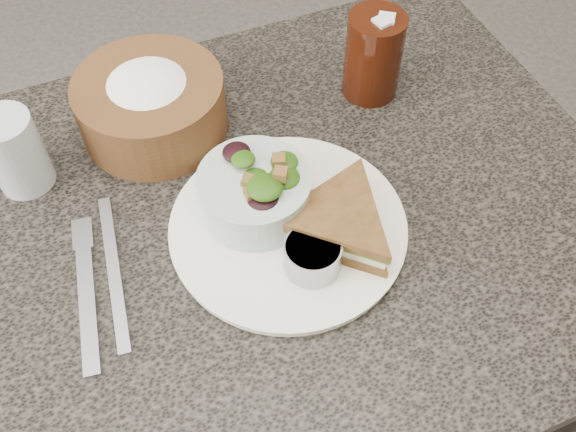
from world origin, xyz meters
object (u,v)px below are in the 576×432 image
Objects in this scene: dining_table at (247,357)px; dinner_plate at (288,228)px; salad_bowl at (254,187)px; cola_glass at (374,52)px; sandwich at (339,222)px; dressing_ramekin at (312,256)px; water_glass at (15,152)px; bread_basket at (150,98)px.

dining_table is 3.55× the size of dinner_plate.
cola_glass is at bearing 32.20° from salad_bowl.
sandwich is 1.24× the size of cola_glass.
dressing_ramekin is 0.39m from water_glass.
dinner_plate is 0.07m from sandwich.
salad_bowl is at bearing -147.80° from cola_glass.
water_glass is at bearing 143.71° from dinner_plate.
cola_glass is (0.20, 0.18, 0.06)m from dinner_plate.
dinner_plate is 2.66× the size of water_glass.
salad_bowl is at bearing 106.15° from dressing_ramekin.
dressing_ramekin reaches higher than dining_table.
bread_basket is 0.18m from water_glass.
cola_glass is at bearing -8.34° from bread_basket.
bread_basket is (-0.15, 0.26, 0.02)m from sandwich.
cola_glass reaches higher than dining_table.
salad_bowl is at bearing 123.77° from dinner_plate.
water_glass is at bearing 177.79° from cola_glass.
dinner_plate is 4.27× the size of dressing_ramekin.
cola_glass reaches higher than sandwich.
cola_glass is 1.27× the size of water_glass.
dressing_ramekin reaches higher than dinner_plate.
bread_basket reaches higher than water_glass.
dining_table is at bearing -165.78° from sandwich.
salad_bowl is at bearing -68.96° from bread_basket.
cola_glass is at bearing 50.97° from dressing_ramekin.
bread_basket is (-0.10, 0.23, 0.05)m from dinner_plate.
salad_bowl is at bearing -33.18° from water_glass.
dinner_plate is 0.25m from bread_basket.
dinner_plate is 0.28m from cola_glass.
sandwich is (0.05, -0.03, 0.03)m from dinner_plate.
bread_basket is 1.45× the size of cola_glass.
water_glass is (-0.18, -0.03, -0.00)m from bread_basket.
sandwich is 1.24× the size of salad_bowl.
sandwich is at bearing -29.24° from dining_table.
sandwich is 0.40m from water_glass.
dinner_plate is 1.44× the size of bread_basket.
sandwich is 1.58× the size of water_glass.
cola_glass is at bearing 30.24° from dining_table.
cola_glass is (0.27, 0.15, 0.44)m from dining_table.
sandwich is 0.30m from bread_basket.
sandwich is at bearing -125.30° from cola_glass.
water_glass reaches higher than dressing_ramekin.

